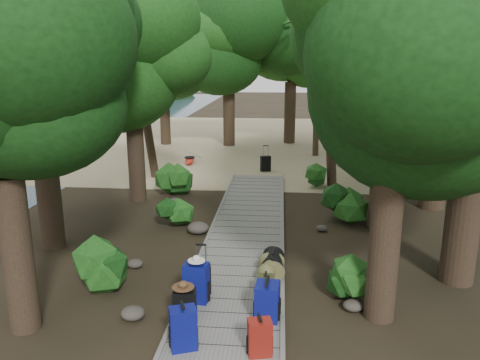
# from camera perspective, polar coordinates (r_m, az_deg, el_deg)

# --- Properties ---
(ground) EXTENTS (120.00, 120.00, 0.00)m
(ground) POSITION_cam_1_polar(r_m,az_deg,el_deg) (11.96, 0.54, -7.95)
(ground) COLOR #2F2517
(ground) RESTS_ON ground
(sand_beach) EXTENTS (40.00, 22.00, 0.02)m
(sand_beach) POSITION_cam_1_polar(r_m,az_deg,el_deg) (27.43, 3.16, 4.79)
(sand_beach) COLOR tan
(sand_beach) RESTS_ON ground
(boardwalk) EXTENTS (2.00, 12.00, 0.12)m
(boardwalk) POSITION_cam_1_polar(r_m,az_deg,el_deg) (12.87, 0.89, -6.02)
(boardwalk) COLOR slate
(boardwalk) RESTS_ON ground
(backpack_left_a) EXTENTS (0.49, 0.41, 0.77)m
(backpack_left_a) POSITION_cam_1_polar(r_m,az_deg,el_deg) (7.71, -6.95, -17.28)
(backpack_left_a) COLOR navy
(backpack_left_a) RESTS_ON boardwalk
(backpack_left_b) EXTENTS (0.39, 0.29, 0.69)m
(backpack_left_b) POSITION_cam_1_polar(r_m,az_deg,el_deg) (8.35, -6.76, -14.89)
(backpack_left_b) COLOR black
(backpack_left_b) RESTS_ON boardwalk
(backpack_left_c) EXTENTS (0.48, 0.37, 0.83)m
(backpack_left_c) POSITION_cam_1_polar(r_m,az_deg,el_deg) (9.00, -5.35, -12.10)
(backpack_left_c) COLOR navy
(backpack_left_c) RESTS_ON boardwalk
(backpack_right_a) EXTENTS (0.41, 0.33, 0.65)m
(backpack_right_a) POSITION_cam_1_polar(r_m,az_deg,el_deg) (7.56, 2.41, -18.43)
(backpack_right_a) COLOR maroon
(backpack_right_a) RESTS_ON boardwalk
(backpack_right_b) EXTENTS (0.42, 0.31, 0.73)m
(backpack_right_b) POSITION_cam_1_polar(r_m,az_deg,el_deg) (8.38, 3.25, -14.58)
(backpack_right_b) COLOR navy
(backpack_right_b) RESTS_ON boardwalk
(backpack_right_c) EXTENTS (0.43, 0.32, 0.71)m
(backpack_right_c) POSITION_cam_1_polar(r_m,az_deg,el_deg) (8.54, 3.39, -14.05)
(backpack_right_c) COLOR navy
(backpack_right_c) RESTS_ON boardwalk
(backpack_right_d) EXTENTS (0.32, 0.23, 0.48)m
(backpack_right_d) POSITION_cam_1_polar(r_m,az_deg,el_deg) (9.20, 3.15, -12.65)
(backpack_right_d) COLOR #343A1A
(backpack_right_d) RESTS_ON boardwalk
(duffel_right_khaki) EXTENTS (0.57, 0.70, 0.40)m
(duffel_right_khaki) POSITION_cam_1_polar(r_m,az_deg,el_deg) (10.02, 3.84, -10.55)
(duffel_right_khaki) COLOR brown
(duffel_right_khaki) RESTS_ON boardwalk
(duffel_right_black) EXTENTS (0.49, 0.71, 0.43)m
(duffel_right_black) POSITION_cam_1_polar(r_m,az_deg,el_deg) (10.26, 4.05, -9.87)
(duffel_right_black) COLOR black
(duffel_right_black) RESTS_ON boardwalk
(suitcase_on_boardwalk) EXTENTS (0.39, 0.26, 0.56)m
(suitcase_on_boardwalk) POSITION_cam_1_polar(r_m,az_deg,el_deg) (9.35, -4.69, -11.96)
(suitcase_on_boardwalk) COLOR black
(suitcase_on_boardwalk) RESTS_ON boardwalk
(lone_suitcase_on_sand) EXTENTS (0.47, 0.35, 0.65)m
(lone_suitcase_on_sand) POSITION_cam_1_polar(r_m,az_deg,el_deg) (19.68, 3.13, 2.00)
(lone_suitcase_on_sand) COLOR black
(lone_suitcase_on_sand) RESTS_ON sand_beach
(hat_brown) EXTENTS (0.38, 0.38, 0.11)m
(hat_brown) POSITION_cam_1_polar(r_m,az_deg,el_deg) (8.15, -6.97, -12.50)
(hat_brown) COLOR #51351E
(hat_brown) RESTS_ON backpack_left_b
(hat_white) EXTENTS (0.33, 0.33, 0.11)m
(hat_white) POSITION_cam_1_polar(r_m,az_deg,el_deg) (8.76, -5.34, -9.46)
(hat_white) COLOR silver
(hat_white) RESTS_ON backpack_left_c
(kayak) EXTENTS (1.20, 3.54, 0.35)m
(kayak) POSITION_cam_1_polar(r_m,az_deg,el_deg) (21.51, -6.15, 2.59)
(kayak) COLOR red
(kayak) RESTS_ON sand_beach
(sun_lounger) EXTENTS (0.83, 1.89, 0.59)m
(sun_lounger) POSITION_cam_1_polar(r_m,az_deg,el_deg) (21.40, 12.28, 2.61)
(sun_lounger) COLOR silver
(sun_lounger) RESTS_ON sand_beach
(tree_right_a) EXTENTS (4.59, 4.59, 7.65)m
(tree_right_a) POSITION_cam_1_polar(r_m,az_deg,el_deg) (8.08, 18.44, 8.59)
(tree_right_a) COLOR black
(tree_right_a) RESTS_ON ground
(tree_right_c) EXTENTS (5.70, 5.70, 9.86)m
(tree_right_c) POSITION_cam_1_polar(r_m,az_deg,el_deg) (13.00, 18.24, 15.40)
(tree_right_c) COLOR black
(tree_right_c) RESTS_ON ground
(tree_right_d) EXTENTS (6.04, 6.04, 11.07)m
(tree_right_d) POSITION_cam_1_polar(r_m,az_deg,el_deg) (15.48, 24.23, 16.84)
(tree_right_d) COLOR black
(tree_right_d) RESTS_ON ground
(tree_right_e) EXTENTS (5.13, 5.13, 9.24)m
(tree_right_e) POSITION_cam_1_polar(r_m,az_deg,el_deg) (18.45, 17.27, 13.96)
(tree_right_e) COLOR black
(tree_right_e) RESTS_ON ground
(tree_right_f) EXTENTS (5.54, 5.54, 9.90)m
(tree_right_f) POSITION_cam_1_polar(r_m,az_deg,el_deg) (21.18, 19.91, 14.62)
(tree_right_f) COLOR black
(tree_right_f) RESTS_ON ground
(tree_left_a) EXTENTS (4.29, 4.29, 7.15)m
(tree_left_a) POSITION_cam_1_polar(r_m,az_deg,el_deg) (8.23, -27.12, 6.11)
(tree_left_a) COLOR black
(tree_left_a) RESTS_ON ground
(tree_left_b) EXTENTS (4.57, 4.57, 8.22)m
(tree_left_b) POSITION_cam_1_polar(r_m,az_deg,el_deg) (11.93, -23.54, 11.13)
(tree_left_b) COLOR black
(tree_left_b) RESTS_ON ground
(tree_left_c) EXTENTS (4.50, 4.50, 7.82)m
(tree_left_c) POSITION_cam_1_polar(r_m,az_deg,el_deg) (15.44, -13.05, 11.65)
(tree_left_c) COLOR black
(tree_left_c) RESTS_ON ground
(tree_back_a) EXTENTS (5.25, 5.25, 9.08)m
(tree_back_a) POSITION_cam_1_polar(r_m,az_deg,el_deg) (25.50, -1.39, 14.32)
(tree_back_a) COLOR black
(tree_back_a) RESTS_ON ground
(tree_back_b) EXTENTS (5.03, 5.03, 8.98)m
(tree_back_b) POSITION_cam_1_polar(r_m,az_deg,el_deg) (26.47, 6.26, 14.14)
(tree_back_b) COLOR black
(tree_back_b) RESTS_ON ground
(tree_back_c) EXTENTS (4.98, 4.98, 8.97)m
(tree_back_c) POSITION_cam_1_polar(r_m,az_deg,el_deg) (27.53, 13.97, 13.80)
(tree_back_c) COLOR black
(tree_back_c) RESTS_ON ground
(tree_back_d) EXTENTS (4.80, 4.80, 8.00)m
(tree_back_d) POSITION_cam_1_polar(r_m,az_deg,el_deg) (26.24, -9.35, 12.96)
(tree_back_d) COLOR black
(tree_back_d) RESTS_ON ground
(palm_right_a) EXTENTS (4.86, 4.86, 8.28)m
(palm_right_a) POSITION_cam_1_polar(r_m,az_deg,el_deg) (17.48, 12.18, 12.71)
(palm_right_a) COLOR #113F11
(palm_right_a) RESTS_ON ground
(palm_right_b) EXTENTS (4.57, 4.57, 8.83)m
(palm_right_b) POSITION_cam_1_polar(r_m,az_deg,el_deg) (22.36, 16.67, 13.43)
(palm_right_b) COLOR #113F11
(palm_right_b) RESTS_ON ground
(palm_right_c) EXTENTS (4.10, 4.10, 6.52)m
(palm_right_c) POSITION_cam_1_polar(r_m,az_deg,el_deg) (23.17, 10.02, 10.95)
(palm_right_c) COLOR #113F11
(palm_right_c) RESTS_ON ground
(palm_left_a) EXTENTS (4.56, 4.56, 7.26)m
(palm_left_a) POSITION_cam_1_polar(r_m,az_deg,el_deg) (18.57, -11.60, 11.24)
(palm_left_a) COLOR #113F11
(palm_left_a) RESTS_ON ground
(rock_left_a) EXTENTS (0.44, 0.39, 0.24)m
(rock_left_a) POSITION_cam_1_polar(r_m,az_deg,el_deg) (8.96, -12.92, -15.55)
(rock_left_a) COLOR #4C473F
(rock_left_a) RESTS_ON ground
(rock_left_b) EXTENTS (0.35, 0.32, 0.19)m
(rock_left_b) POSITION_cam_1_polar(r_m,az_deg,el_deg) (10.96, -12.66, -9.91)
(rock_left_b) COLOR #4C473F
(rock_left_b) RESTS_ON ground
(rock_left_c) EXTENTS (0.58, 0.52, 0.32)m
(rock_left_c) POSITION_cam_1_polar(r_m,az_deg,el_deg) (12.73, -5.14, -5.84)
(rock_left_c) COLOR #4C473F
(rock_left_c) RESTS_ON ground
(rock_left_d) EXTENTS (0.32, 0.29, 0.18)m
(rock_left_d) POSITION_cam_1_polar(r_m,az_deg,el_deg) (15.50, -7.96, -2.49)
(rock_left_d) COLOR #4C473F
(rock_left_d) RESTS_ON ground
(rock_right_a) EXTENTS (0.37, 0.34, 0.21)m
(rock_right_a) POSITION_cam_1_polar(r_m,az_deg,el_deg) (9.27, 13.61, -14.66)
(rock_right_a) COLOR #4C473F
(rock_right_a) RESTS_ON ground
(rock_right_b) EXTENTS (0.49, 0.44, 0.27)m
(rock_right_b) POSITION_cam_1_polar(r_m,az_deg,el_deg) (10.60, 14.47, -10.67)
(rock_right_b) COLOR #4C473F
(rock_right_b) RESTS_ON ground
(rock_right_c) EXTENTS (0.31, 0.28, 0.17)m
(rock_right_c) POSITION_cam_1_polar(r_m,az_deg,el_deg) (13.06, 9.94, -5.81)
(rock_right_c) COLOR #4C473F
(rock_right_c) RESTS_ON ground
(rock_right_d) EXTENTS (0.51, 0.46, 0.28)m
(rock_right_d) POSITION_cam_1_polar(r_m,az_deg,el_deg) (15.46, 10.78, -2.45)
(rock_right_d) COLOR #4C473F
(rock_right_d) RESTS_ON ground
(shrub_left_a) EXTENTS (1.23, 1.23, 1.11)m
(shrub_left_a) POSITION_cam_1_polar(r_m,az_deg,el_deg) (10.07, -16.49, -9.57)
(shrub_left_a) COLOR #174815
(shrub_left_a) RESTS_ON ground
(shrub_left_b) EXTENTS (0.95, 0.95, 0.86)m
(shrub_left_b) POSITION_cam_1_polar(r_m,az_deg,el_deg) (13.26, -7.82, -3.84)
(shrub_left_b) COLOR #174815
(shrub_left_b) RESTS_ON ground
(shrub_left_c) EXTENTS (1.26, 1.26, 1.13)m
(shrub_left_c) POSITION_cam_1_polar(r_m,az_deg,el_deg) (16.37, -7.99, 0.15)
(shrub_left_c) COLOR #174815
(shrub_left_c) RESTS_ON ground
(shrub_right_a) EXTENTS (0.96, 0.96, 0.86)m
(shrub_right_a) POSITION_cam_1_polar(r_m,az_deg,el_deg) (9.36, 13.32, -12.06)
(shrub_right_a) COLOR #174815
(shrub_right_a) RESTS_ON ground
(shrub_right_b) EXTENTS (1.19, 1.19, 1.07)m
(shrub_right_b) POSITION_cam_1_polar(r_m,az_deg,el_deg) (13.88, 12.45, -2.77)
(shrub_right_b) COLOR #174815
(shrub_right_b) RESTS_ON ground
(shrub_right_c) EXTENTS (0.93, 0.93, 0.84)m
(shrub_right_c) POSITION_cam_1_polar(r_m,az_deg,el_deg) (17.45, 8.91, 0.50)
(shrub_right_c) COLOR #174815
(shrub_right_c) RESTS_ON ground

